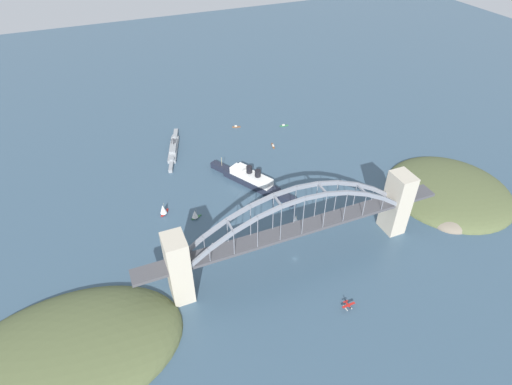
{
  "coord_description": "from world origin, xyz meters",
  "views": [
    {
      "loc": [
        -115.42,
        -196.34,
        244.75
      ],
      "look_at": [
        0.0,
        80.17,
        8.0
      ],
      "focal_mm": 29.21,
      "sensor_mm": 36.0,
      "label": 1
    }
  ],
  "objects_px": {
    "harbor_arch_bridge": "(297,231)",
    "small_boat_0": "(163,209)",
    "small_boat_4": "(195,214)",
    "seaplane_taxiing_near_bridge": "(348,305)",
    "small_boat_2": "(211,248)",
    "small_boat_1": "(296,219)",
    "small_boat_5": "(284,126)",
    "small_boat_7": "(187,252)",
    "ocean_liner": "(252,180)",
    "small_boat_6": "(236,127)",
    "naval_cruiser": "(173,148)",
    "small_boat_3": "(273,146)"
  },
  "relations": [
    {
      "from": "seaplane_taxiing_near_bridge",
      "to": "small_boat_1",
      "type": "height_order",
      "value": "small_boat_1"
    },
    {
      "from": "ocean_liner",
      "to": "small_boat_0",
      "type": "distance_m",
      "value": 88.94
    },
    {
      "from": "harbor_arch_bridge",
      "to": "small_boat_2",
      "type": "height_order",
      "value": "harbor_arch_bridge"
    },
    {
      "from": "seaplane_taxiing_near_bridge",
      "to": "ocean_liner",
      "type": "bearing_deg",
      "value": 93.04
    },
    {
      "from": "naval_cruiser",
      "to": "small_boat_3",
      "type": "height_order",
      "value": "naval_cruiser"
    },
    {
      "from": "small_boat_0",
      "to": "small_boat_3",
      "type": "relative_size",
      "value": 1.06
    },
    {
      "from": "naval_cruiser",
      "to": "small_boat_7",
      "type": "relative_size",
      "value": 9.3
    },
    {
      "from": "small_boat_2",
      "to": "seaplane_taxiing_near_bridge",
      "type": "bearing_deg",
      "value": -52.22
    },
    {
      "from": "harbor_arch_bridge",
      "to": "small_boat_0",
      "type": "relative_size",
      "value": 20.82
    },
    {
      "from": "seaplane_taxiing_near_bridge",
      "to": "small_boat_6",
      "type": "bearing_deg",
      "value": 86.36
    },
    {
      "from": "small_boat_4",
      "to": "harbor_arch_bridge",
      "type": "bearing_deg",
      "value": -52.16
    },
    {
      "from": "harbor_arch_bridge",
      "to": "small_boat_7",
      "type": "height_order",
      "value": "harbor_arch_bridge"
    },
    {
      "from": "small_boat_0",
      "to": "small_boat_1",
      "type": "relative_size",
      "value": 1.38
    },
    {
      "from": "small_boat_0",
      "to": "small_boat_5",
      "type": "bearing_deg",
      "value": 31.34
    },
    {
      "from": "ocean_liner",
      "to": "small_boat_6",
      "type": "height_order",
      "value": "ocean_liner"
    },
    {
      "from": "ocean_liner",
      "to": "small_boat_2",
      "type": "distance_m",
      "value": 91.55
    },
    {
      "from": "small_boat_4",
      "to": "small_boat_6",
      "type": "relative_size",
      "value": 1.05
    },
    {
      "from": "harbor_arch_bridge",
      "to": "small_boat_3",
      "type": "height_order",
      "value": "harbor_arch_bridge"
    },
    {
      "from": "small_boat_5",
      "to": "small_boat_4",
      "type": "bearing_deg",
      "value": -140.49
    },
    {
      "from": "ocean_liner",
      "to": "small_boat_6",
      "type": "distance_m",
      "value": 113.98
    },
    {
      "from": "harbor_arch_bridge",
      "to": "seaplane_taxiing_near_bridge",
      "type": "relative_size",
      "value": 24.05
    },
    {
      "from": "harbor_arch_bridge",
      "to": "small_boat_0",
      "type": "xyz_separation_m",
      "value": [
        -83.66,
        92.55,
        -24.67
      ]
    },
    {
      "from": "seaplane_taxiing_near_bridge",
      "to": "small_boat_2",
      "type": "distance_m",
      "value": 115.65
    },
    {
      "from": "small_boat_0",
      "to": "small_boat_1",
      "type": "distance_m",
      "value": 116.81
    },
    {
      "from": "small_boat_7",
      "to": "ocean_liner",
      "type": "bearing_deg",
      "value": 37.95
    },
    {
      "from": "ocean_liner",
      "to": "harbor_arch_bridge",
      "type": "bearing_deg",
      "value": -92.63
    },
    {
      "from": "ocean_liner",
      "to": "seaplane_taxiing_near_bridge",
      "type": "distance_m",
      "value": 158.43
    },
    {
      "from": "ocean_liner",
      "to": "small_boat_1",
      "type": "xyz_separation_m",
      "value": [
        14.85,
        -64.68,
        -2.19
      ]
    },
    {
      "from": "harbor_arch_bridge",
      "to": "small_boat_1",
      "type": "xyz_separation_m",
      "value": [
        19.55,
        37.88,
        -26.13
      ]
    },
    {
      "from": "seaplane_taxiing_near_bridge",
      "to": "small_boat_6",
      "type": "xyz_separation_m",
      "value": [
        17.12,
        269.12,
        -1.21
      ]
    },
    {
      "from": "naval_cruiser",
      "to": "small_boat_0",
      "type": "height_order",
      "value": "naval_cruiser"
    },
    {
      "from": "ocean_liner",
      "to": "small_boat_3",
      "type": "bearing_deg",
      "value": 49.17
    },
    {
      "from": "small_boat_1",
      "to": "small_boat_2",
      "type": "xyz_separation_m",
      "value": [
        -77.28,
        -2.07,
        -3.06
      ]
    },
    {
      "from": "seaplane_taxiing_near_bridge",
      "to": "small_boat_3",
      "type": "bearing_deg",
      "value": 79.44
    },
    {
      "from": "seaplane_taxiing_near_bridge",
      "to": "small_boat_1",
      "type": "distance_m",
      "value": 93.71
    },
    {
      "from": "naval_cruiser",
      "to": "small_boat_1",
      "type": "xyz_separation_m",
      "value": [
        69.81,
        -154.78,
        1.18
      ]
    },
    {
      "from": "small_boat_0",
      "to": "small_boat_6",
      "type": "distance_m",
      "value": 166.21
    },
    {
      "from": "small_boat_2",
      "to": "small_boat_7",
      "type": "bearing_deg",
      "value": 172.29
    },
    {
      "from": "harbor_arch_bridge",
      "to": "small_boat_2",
      "type": "xyz_separation_m",
      "value": [
        -57.73,
        35.81,
        -29.19
      ]
    },
    {
      "from": "small_boat_7",
      "to": "small_boat_5",
      "type": "bearing_deg",
      "value": 44.08
    },
    {
      "from": "small_boat_3",
      "to": "small_boat_2",
      "type": "bearing_deg",
      "value": -132.08
    },
    {
      "from": "seaplane_taxiing_near_bridge",
      "to": "small_boat_4",
      "type": "bearing_deg",
      "value": 118.77
    },
    {
      "from": "small_boat_6",
      "to": "seaplane_taxiing_near_bridge",
      "type": "bearing_deg",
      "value": -93.64
    },
    {
      "from": "small_boat_2",
      "to": "small_boat_4",
      "type": "height_order",
      "value": "small_boat_4"
    },
    {
      "from": "ocean_liner",
      "to": "small_boat_3",
      "type": "distance_m",
      "value": 74.09
    },
    {
      "from": "harbor_arch_bridge",
      "to": "ocean_liner",
      "type": "bearing_deg",
      "value": 87.37
    },
    {
      "from": "naval_cruiser",
      "to": "seaplane_taxiing_near_bridge",
      "type": "height_order",
      "value": "naval_cruiser"
    },
    {
      "from": "harbor_arch_bridge",
      "to": "naval_cruiser",
      "type": "bearing_deg",
      "value": 104.62
    },
    {
      "from": "small_boat_6",
      "to": "small_boat_7",
      "type": "height_order",
      "value": "small_boat_6"
    },
    {
      "from": "small_boat_4",
      "to": "naval_cruiser",
      "type": "bearing_deg",
      "value": 85.48
    }
  ]
}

